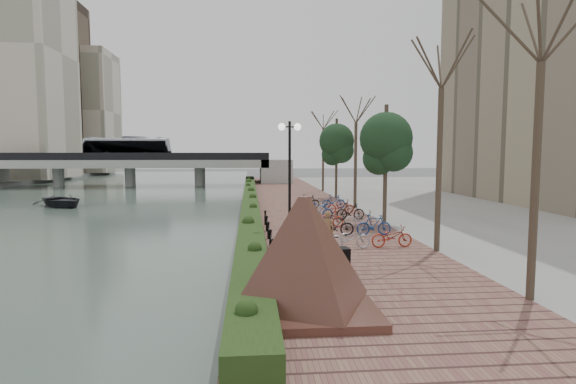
{
  "coord_description": "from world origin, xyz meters",
  "views": [
    {
      "loc": [
        0.58,
        -15.07,
        4.4
      ],
      "look_at": [
        2.91,
        12.15,
        2.0
      ],
      "focal_mm": 28.0,
      "sensor_mm": 36.0,
      "label": 1
    }
  ],
  "objects": [
    {
      "name": "boat",
      "position": [
        -14.65,
        22.65,
        0.52
      ],
      "size": [
        5.82,
        5.83,
        1.0
      ],
      "primitive_type": "imported",
      "rotation": [
        0.0,
        0.0,
        0.78
      ],
      "color": "black",
      "rests_on": "river_water"
    },
    {
      "name": "bicycle_parking",
      "position": [
        5.5,
        9.11,
        0.97
      ],
      "size": [
        2.4,
        14.69,
        1.0
      ],
      "color": "#ACAEB1",
      "rests_on": "promenade"
    },
    {
      "name": "motorcycle",
      "position": [
        3.38,
        -1.08,
        1.05
      ],
      "size": [
        0.77,
        1.81,
        1.1
      ],
      "primitive_type": null,
      "rotation": [
        0.0,
        0.0,
        0.13
      ],
      "color": "black",
      "rests_on": "promenade"
    },
    {
      "name": "promenade",
      "position": [
        4.0,
        17.5,
        0.25
      ],
      "size": [
        8.0,
        75.0,
        0.5
      ],
      "primitive_type": "cube",
      "color": "brown",
      "rests_on": "ground"
    },
    {
      "name": "street_trees",
      "position": [
        8.0,
        12.68,
        3.69
      ],
      "size": [
        3.2,
        37.12,
        6.8
      ],
      "color": "#332A1E",
      "rests_on": "promenade"
    },
    {
      "name": "river_water",
      "position": [
        -15.0,
        25.0,
        0.01
      ],
      "size": [
        30.0,
        130.0,
        0.02
      ],
      "primitive_type": "cube",
      "color": "#4B5E54",
      "rests_on": "ground"
    },
    {
      "name": "granite_monument",
      "position": [
        1.89,
        -4.25,
        1.93
      ],
      "size": [
        4.94,
        4.94,
        2.83
      ],
      "color": "#46251E",
      "rests_on": "promenade"
    },
    {
      "name": "chain_fence",
      "position": [
        1.4,
        2.0,
        0.85
      ],
      "size": [
        0.1,
        14.1,
        0.7
      ],
      "color": "black",
      "rests_on": "promenade"
    },
    {
      "name": "lamppost",
      "position": [
        2.34,
        4.74,
        4.27
      ],
      "size": [
        1.02,
        0.32,
        5.28
      ],
      "color": "black",
      "rests_on": "promenade"
    },
    {
      "name": "ground",
      "position": [
        0.0,
        0.0,
        0.0
      ],
      "size": [
        220.0,
        220.0,
        0.0
      ],
      "primitive_type": "plane",
      "color": "#59595B",
      "rests_on": "ground"
    },
    {
      "name": "pedestrian",
      "position": [
        3.77,
        3.04,
        1.25
      ],
      "size": [
        0.64,
        0.52,
        1.5
      ],
      "primitive_type": "imported",
      "rotation": [
        0.0,
        0.0,
        2.8
      ],
      "color": "brown",
      "rests_on": "promenade"
    },
    {
      "name": "hedge",
      "position": [
        0.6,
        20.0,
        0.8
      ],
      "size": [
        1.1,
        56.0,
        0.6
      ],
      "primitive_type": "cube",
      "color": "#193312",
      "rests_on": "promenade"
    },
    {
      "name": "bridge",
      "position": [
        -15.03,
        45.0,
        3.37
      ],
      "size": [
        36.0,
        10.77,
        6.5
      ],
      "color": "#969691",
      "rests_on": "ground"
    },
    {
      "name": "inland_pavement",
      "position": [
        20.0,
        17.5,
        0.25
      ],
      "size": [
        24.0,
        75.0,
        0.5
      ],
      "primitive_type": "cube",
      "color": "gray",
      "rests_on": "ground"
    }
  ]
}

